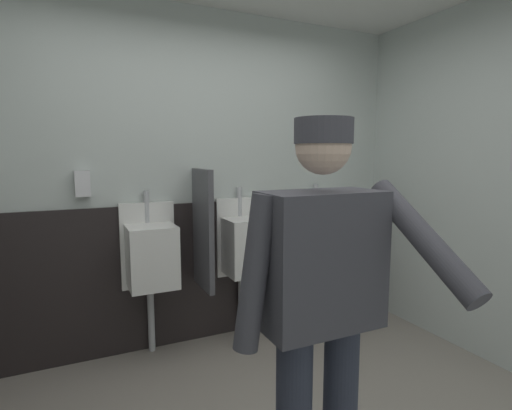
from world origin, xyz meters
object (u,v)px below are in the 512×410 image
Objects in this scene: urinal_left at (151,255)px; soap_dispenser at (83,184)px; urinal_middle at (245,245)px; urinal_right at (322,237)px; person at (321,299)px.

urinal_left is 0.69m from soap_dispenser.
soap_dispenser reaches higher than urinal_middle.
urinal_left is 1.00× the size of urinal_middle.
person reaches higher than urinal_right.
urinal_right is 6.89× the size of soap_dispenser.
urinal_right is (0.75, 0.00, 0.00)m from urinal_middle.
person reaches higher than urinal_middle.
soap_dispenser is (-1.93, 0.12, 0.53)m from urinal_right.
urinal_left and urinal_middle have the same top height.
urinal_left is at bearing -15.59° from soap_dispenser.
urinal_middle is 1.30m from soap_dispenser.
person is (0.33, -1.67, 0.19)m from urinal_left.
person is at bearing -103.96° from urinal_middle.
person is at bearing -124.87° from urinal_right.
urinal_left is 6.89× the size of soap_dispenser.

